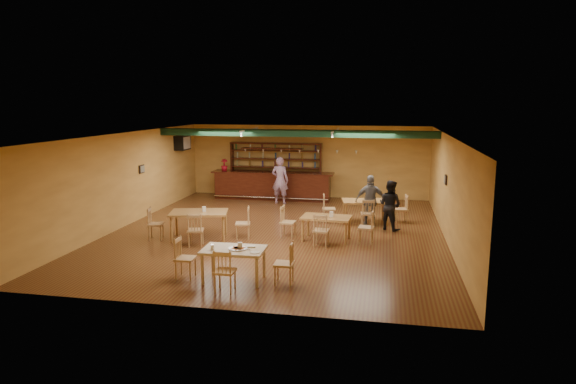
% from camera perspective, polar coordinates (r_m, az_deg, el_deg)
% --- Properties ---
extents(floor, '(12.00, 12.00, 0.00)m').
position_cam_1_polar(floor, '(15.64, -1.16, -4.51)').
color(floor, '#532817').
rests_on(floor, ground).
extents(ceiling_beam, '(10.00, 0.30, 0.25)m').
position_cam_1_polar(ceiling_beam, '(17.90, 0.70, 6.68)').
color(ceiling_beam, '#10311C').
rests_on(ceiling_beam, ceiling).
extents(track_rail_left, '(0.05, 2.50, 0.05)m').
position_cam_1_polar(track_rail_left, '(18.88, -4.40, 7.05)').
color(track_rail_left, silver).
rests_on(track_rail_left, ceiling).
extents(track_rail_right, '(0.05, 2.50, 0.05)m').
position_cam_1_polar(track_rail_right, '(18.30, 5.39, 6.93)').
color(track_rail_right, silver).
rests_on(track_rail_right, ceiling).
extents(ac_unit, '(0.34, 0.70, 0.48)m').
position_cam_1_polar(ac_unit, '(20.66, -11.87, 5.49)').
color(ac_unit, silver).
rests_on(ac_unit, wall_left).
extents(picture_left, '(0.04, 0.34, 0.28)m').
position_cam_1_polar(picture_left, '(17.91, -16.24, 2.51)').
color(picture_left, black).
rests_on(picture_left, wall_left).
extents(picture_right, '(0.04, 0.34, 0.28)m').
position_cam_1_polar(picture_right, '(15.56, 17.44, 1.34)').
color(picture_right, black).
rests_on(picture_right, wall_right).
extents(bar_counter, '(5.02, 0.85, 1.13)m').
position_cam_1_polar(bar_counter, '(20.72, -1.76, 0.74)').
color(bar_counter, '#38120B').
rests_on(bar_counter, ground).
extents(back_bar_hutch, '(3.88, 0.40, 2.28)m').
position_cam_1_polar(back_bar_hutch, '(21.24, -1.39, 2.55)').
color(back_bar_hutch, '#38120B').
rests_on(back_bar_hutch, ground).
extents(poinsettia, '(0.35, 0.35, 0.49)m').
position_cam_1_polar(poinsettia, '(21.15, -7.23, 3.08)').
color(poinsettia, red).
rests_on(poinsettia, bar_counter).
extents(dining_table_b, '(1.62, 1.12, 0.75)m').
position_cam_1_polar(dining_table_b, '(16.93, 8.70, -2.19)').
color(dining_table_b, '#AC7C3D').
rests_on(dining_table_b, ground).
extents(dining_table_c, '(1.81, 1.32, 0.82)m').
position_cam_1_polar(dining_table_c, '(14.96, -10.01, -3.73)').
color(dining_table_c, '#AC7C3D').
rests_on(dining_table_c, ground).
extents(dining_table_d, '(1.47, 0.96, 0.70)m').
position_cam_1_polar(dining_table_d, '(14.66, 4.34, -4.12)').
color(dining_table_d, '#AC7C3D').
rests_on(dining_table_d, ground).
extents(near_table, '(1.40, 0.92, 0.74)m').
position_cam_1_polar(near_table, '(11.46, -6.15, -8.18)').
color(near_table, tan).
rests_on(near_table, ground).
extents(pizza_tray, '(0.45, 0.45, 0.01)m').
position_cam_1_polar(pizza_tray, '(11.32, -5.70, -6.40)').
color(pizza_tray, silver).
rests_on(pizza_tray, near_table).
extents(parmesan_shaker, '(0.08, 0.08, 0.11)m').
position_cam_1_polar(parmesan_shaker, '(11.33, -8.57, -6.19)').
color(parmesan_shaker, '#EAE5C6').
rests_on(parmesan_shaker, near_table).
extents(napkin_stack, '(0.23, 0.20, 0.03)m').
position_cam_1_polar(napkin_stack, '(11.43, -4.23, -6.16)').
color(napkin_stack, white).
rests_on(napkin_stack, near_table).
extents(pizza_server, '(0.31, 0.26, 0.00)m').
position_cam_1_polar(pizza_server, '(11.32, -4.91, -6.33)').
color(pizza_server, silver).
rests_on(pizza_server, pizza_tray).
extents(side_plate, '(0.22, 0.22, 0.01)m').
position_cam_1_polar(side_plate, '(11.02, -3.76, -6.84)').
color(side_plate, white).
rests_on(side_plate, near_table).
extents(patron_bar, '(0.72, 0.51, 1.85)m').
position_cam_1_polar(patron_bar, '(19.76, -0.91, 1.35)').
color(patron_bar, purple).
rests_on(patron_bar, ground).
extents(patron_right_a, '(0.96, 0.91, 1.57)m').
position_cam_1_polar(patron_right_a, '(16.05, 11.47, -1.46)').
color(patron_right_a, black).
rests_on(patron_right_a, ground).
extents(patron_right_b, '(1.01, 0.52, 1.65)m').
position_cam_1_polar(patron_right_b, '(16.43, 9.34, -0.97)').
color(patron_right_b, slate).
rests_on(patron_right_b, ground).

